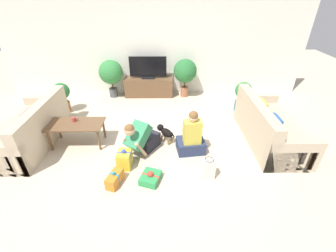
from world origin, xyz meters
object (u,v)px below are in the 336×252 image
at_px(dog, 165,132).
at_px(potted_plant_back_left, 111,73).
at_px(tv, 148,69).
at_px(person_sitting, 191,138).
at_px(potted_plant_back_right, 185,72).
at_px(gift_box_c, 115,179).
at_px(sofa_left, 31,130).
at_px(person_kneeling, 142,138).
at_px(gift_box_b, 125,159).
at_px(mug, 74,119).
at_px(gift_bag_a, 208,169).
at_px(coffee_table, 76,126).
at_px(tv_console, 149,87).
at_px(potted_plant_corner_left, 62,95).
at_px(sofa_right, 268,127).
at_px(potted_plant_corner_right, 243,95).
at_px(gift_box_a, 151,178).

bearing_deg(dog, potted_plant_back_left, -100.58).
distance_m(tv, person_sitting, 2.87).
height_order(potted_plant_back_right, gift_box_c, potted_plant_back_right).
relative_size(sofa_left, potted_plant_back_left, 1.88).
height_order(person_kneeling, gift_box_b, person_kneeling).
height_order(gift_box_b, gift_box_c, gift_box_b).
bearing_deg(sofa_left, gift_box_b, 69.28).
bearing_deg(person_kneeling, potted_plant_back_right, 103.31).
bearing_deg(potted_plant_back_left, dog, -56.51).
relative_size(dog, mug, 3.14).
distance_m(potted_plant_back_left, gift_box_b, 3.19).
distance_m(gift_box_b, gift_bag_a, 1.45).
relative_size(potted_plant_back_left, gift_box_b, 2.77).
distance_m(coffee_table, mug, 0.14).
bearing_deg(tv_console, potted_plant_corner_left, -154.17).
relative_size(potted_plant_corner_left, gift_box_c, 1.99).
distance_m(potted_plant_corner_left, gift_bag_a, 4.04).
bearing_deg(potted_plant_back_left, mug, -97.31).
relative_size(coffee_table, tv, 1.04).
bearing_deg(tv_console, person_kneeling, -89.31).
bearing_deg(sofa_right, tv, 48.23).
distance_m(coffee_table, potted_plant_back_left, 2.36).
bearing_deg(sofa_right, gift_box_b, 105.89).
height_order(sofa_left, gift_bag_a, sofa_left).
bearing_deg(coffee_table, tv_console, 61.86).
distance_m(tv, gift_box_b, 3.16).
bearing_deg(tv, mug, -119.87).
distance_m(potted_plant_corner_left, potted_plant_back_left, 1.43).
xyz_separation_m(gift_box_b, gift_bag_a, (1.42, -0.30, 0.04)).
height_order(potted_plant_corner_right, mug, potted_plant_corner_right).
xyz_separation_m(potted_plant_back_right, potted_plant_corner_left, (-3.10, -0.95, -0.26)).
distance_m(person_sitting, gift_box_c, 1.57).
relative_size(potted_plant_back_left, gift_box_c, 2.74).
bearing_deg(person_kneeling, potted_plant_corner_left, 175.33).
height_order(sofa_left, tv_console, sofa_left).
distance_m(potted_plant_back_left, person_sitting, 3.31).
xyz_separation_m(dog, gift_box_b, (-0.71, -0.77, -0.07)).
bearing_deg(gift_box_c, potted_plant_back_right, 68.37).
xyz_separation_m(sofa_left, potted_plant_corner_left, (0.15, 1.34, 0.17)).
bearing_deg(gift_box_a, dog, 78.10).
bearing_deg(tv, tv_console, 0.00).
height_order(coffee_table, potted_plant_corner_left, potted_plant_corner_left).
bearing_deg(potted_plant_corner_left, potted_plant_back_right, 17.07).
height_order(potted_plant_corner_left, dog, potted_plant_corner_left).
distance_m(coffee_table, potted_plant_back_right, 3.29).
xyz_separation_m(gift_box_c, gift_bag_a, (1.52, 0.11, 0.09)).
distance_m(coffee_table, potted_plant_corner_right, 3.96).
height_order(tv, dog, tv).
bearing_deg(tv_console, gift_bag_a, -70.86).
bearing_deg(mug, person_kneeling, -16.12).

